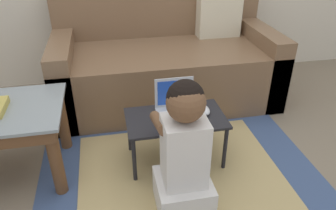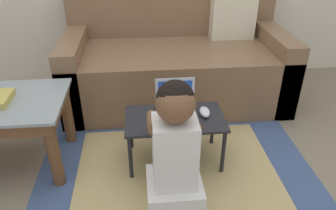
{
  "view_description": "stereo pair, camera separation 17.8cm",
  "coord_description": "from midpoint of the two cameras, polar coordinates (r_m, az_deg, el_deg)",
  "views": [
    {
      "loc": [
        -0.3,
        -1.53,
        1.36
      ],
      "look_at": [
        0.04,
        0.13,
        0.38
      ],
      "focal_mm": 35.0,
      "sensor_mm": 36.0,
      "label": 1
    },
    {
      "loc": [
        -0.12,
        -1.56,
        1.36
      ],
      "look_at": [
        0.04,
        0.13,
        0.38
      ],
      "focal_mm": 35.0,
      "sensor_mm": 36.0,
      "label": 2
    }
  ],
  "objects": [
    {
      "name": "computer_mouse",
      "position": [
        1.99,
        8.98,
        -1.26
      ],
      "size": [
        0.06,
        0.11,
        0.04
      ],
      "color": "silver",
      "rests_on": "laptop_desk"
    },
    {
      "name": "area_rug",
      "position": [
        1.99,
        4.4,
        -13.05
      ],
      "size": [
        1.68,
        1.51,
        0.01
      ],
      "color": "#3D517A",
      "rests_on": "ground_plane"
    },
    {
      "name": "ground_plane",
      "position": [
        2.07,
        1.84,
        -11.15
      ],
      "size": [
        16.0,
        16.0,
        0.0
      ],
      "primitive_type": "plane",
      "color": "#7F705B"
    },
    {
      "name": "laptop_desk",
      "position": [
        1.97,
        3.79,
        -3.17
      ],
      "size": [
        0.59,
        0.34,
        0.32
      ],
      "color": "black",
      "rests_on": "ground_plane"
    },
    {
      "name": "couch",
      "position": [
        2.75,
        3.27,
        7.47
      ],
      "size": [
        1.75,
        0.89,
        0.9
      ],
      "color": "brown",
      "rests_on": "ground_plane"
    },
    {
      "name": "laptop",
      "position": [
        1.96,
        4.06,
        -0.97
      ],
      "size": [
        0.24,
        0.2,
        0.21
      ],
      "color": "#B7BCC6",
      "rests_on": "laptop_desk"
    },
    {
      "name": "person_seated",
      "position": [
        1.62,
        4.36,
        -8.76
      ],
      "size": [
        0.28,
        0.43,
        0.75
      ],
      "color": "silver",
      "rests_on": "ground_plane"
    }
  ]
}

